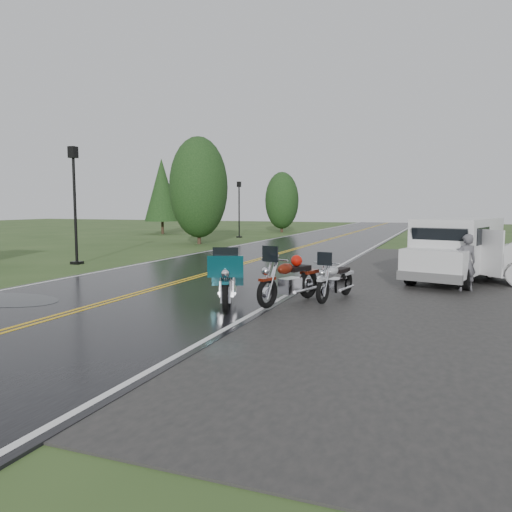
% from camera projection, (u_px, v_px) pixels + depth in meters
% --- Properties ---
extents(ground, '(120.00, 120.00, 0.00)m').
position_uv_depth(ground, '(127.00, 298.00, 12.90)').
color(ground, '#2D471E').
rests_on(ground, ground).
extents(road, '(8.00, 100.00, 0.04)m').
position_uv_depth(road, '(262.00, 259.00, 22.18)').
color(road, black).
rests_on(road, ground).
extents(motorcycle_red, '(1.52, 2.50, 1.39)m').
position_uv_depth(motorcycle_red, '(267.00, 281.00, 11.21)').
color(motorcycle_red, '#59160A').
rests_on(motorcycle_red, ground).
extents(motorcycle_teal, '(1.74, 2.58, 1.43)m').
position_uv_depth(motorcycle_teal, '(225.00, 283.00, 10.68)').
color(motorcycle_teal, '#05323A').
rests_on(motorcycle_teal, ground).
extents(motorcycle_silver, '(1.11, 2.15, 1.21)m').
position_uv_depth(motorcycle_silver, '(323.00, 281.00, 11.72)').
color(motorcycle_silver, '#A1A3A9').
rests_on(motorcycle_silver, ground).
extents(van_white, '(3.24, 5.47, 2.02)m').
position_uv_depth(van_white, '(412.00, 252.00, 14.71)').
color(van_white, silver).
rests_on(van_white, ground).
extents(person_at_van, '(0.68, 0.59, 1.58)m').
position_uv_depth(person_at_van, '(466.00, 264.00, 13.69)').
color(person_at_van, '#4A494E').
rests_on(person_at_van, ground).
extents(lamp_post_near_left, '(0.41, 0.41, 4.77)m').
position_uv_depth(lamp_post_near_left, '(75.00, 205.00, 20.06)').
color(lamp_post_near_left, black).
rests_on(lamp_post_near_left, ground).
extents(lamp_post_far_left, '(0.36, 0.36, 4.18)m').
position_uv_depth(lamp_post_far_left, '(239.00, 209.00, 36.85)').
color(lamp_post_far_left, black).
rests_on(lamp_post_far_left, ground).
extents(tree_left_mid, '(3.60, 3.60, 5.62)m').
position_uv_depth(tree_left_mid, '(199.00, 198.00, 30.63)').
color(tree_left_mid, '#1E3D19').
rests_on(tree_left_mid, ground).
extents(tree_left_far, '(2.96, 2.96, 4.55)m').
position_uv_depth(tree_left_far, '(282.00, 207.00, 44.05)').
color(tree_left_far, '#1E3D19').
rests_on(tree_left_far, ground).
extents(pine_left_far, '(2.94, 2.94, 6.11)m').
position_uv_depth(pine_left_far, '(162.00, 197.00, 41.50)').
color(pine_left_far, '#1E3D19').
rests_on(pine_left_far, ground).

